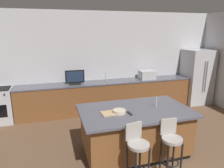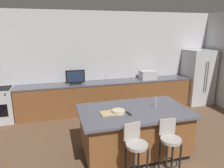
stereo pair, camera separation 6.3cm
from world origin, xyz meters
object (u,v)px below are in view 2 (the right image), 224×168
(kitchen_island, at_px, (134,131))
(microwave, at_px, (148,75))
(tv_remote, at_px, (129,113))
(tv_monitor, at_px, (75,78))
(bar_stool_left, at_px, (135,150))
(cell_phone, at_px, (106,112))
(refrigerator, at_px, (198,77))
(bar_stool_right, at_px, (169,143))
(cutting_board, at_px, (109,113))
(fruit_bowl, at_px, (118,111))

(kitchen_island, relative_size, microwave, 4.46)
(microwave, xyz_separation_m, tv_remote, (-1.54, -2.49, -0.13))
(tv_monitor, bearing_deg, microwave, 1.32)
(microwave, xyz_separation_m, tv_monitor, (-2.25, -0.05, 0.06))
(bar_stool_left, bearing_deg, cell_phone, 94.17)
(microwave, bearing_deg, tv_monitor, -178.68)
(kitchen_island, height_order, refrigerator, refrigerator)
(bar_stool_right, relative_size, cutting_board, 2.92)
(tv_monitor, height_order, tv_remote, tv_monitor)
(cutting_board, bearing_deg, tv_monitor, 99.05)
(bar_stool_right, height_order, tv_remote, bar_stool_right)
(fruit_bowl, height_order, tv_remote, fruit_bowl)
(fruit_bowl, bearing_deg, bar_stool_left, -87.54)
(cutting_board, bearing_deg, tv_remote, -19.30)
(kitchen_island, xyz_separation_m, cell_phone, (-0.56, 0.04, 0.45))
(tv_monitor, relative_size, bar_stool_left, 0.53)
(kitchen_island, xyz_separation_m, tv_remote, (-0.18, -0.16, 0.45))
(bar_stool_right, bearing_deg, cutting_board, 140.45)
(refrigerator, relative_size, cutting_board, 5.39)
(fruit_bowl, distance_m, cell_phone, 0.23)
(microwave, bearing_deg, refrigerator, -2.63)
(microwave, bearing_deg, bar_stool_right, -108.52)
(microwave, height_order, bar_stool_right, microwave)
(tv_monitor, relative_size, tv_remote, 3.12)
(fruit_bowl, bearing_deg, tv_remote, -26.94)
(tv_remote, bearing_deg, refrigerator, 30.94)
(tv_monitor, bearing_deg, fruit_bowl, -77.22)
(microwave, distance_m, cutting_board, 3.03)
(tv_monitor, xyz_separation_m, cell_phone, (0.33, -2.24, -0.19))
(tv_monitor, distance_m, fruit_bowl, 2.41)
(microwave, xyz_separation_m, cutting_board, (-1.88, -2.37, -0.13))
(bar_stool_left, xyz_separation_m, cell_phone, (-0.24, 0.89, 0.30))
(kitchen_island, relative_size, tv_remote, 12.60)
(refrigerator, height_order, bar_stool_right, refrigerator)
(kitchen_island, relative_size, tv_monitor, 4.04)
(cell_phone, bearing_deg, bar_stool_left, -49.92)
(kitchen_island, bearing_deg, microwave, 59.70)
(bar_stool_left, height_order, fruit_bowl, bar_stool_left)
(refrigerator, bearing_deg, microwave, 177.37)
(tv_monitor, xyz_separation_m, bar_stool_left, (0.57, -3.13, -0.49))
(kitchen_island, xyz_separation_m, bar_stool_right, (0.31, -0.80, 0.12))
(fruit_bowl, xyz_separation_m, cell_phone, (-0.20, 0.11, -0.03))
(bar_stool_right, bearing_deg, tv_remote, 130.47)
(cell_phone, bearing_deg, bar_stool_right, -18.62)
(kitchen_island, xyz_separation_m, tv_monitor, (-0.88, 2.28, 0.64))
(fruit_bowl, bearing_deg, kitchen_island, 11.40)
(cell_phone, distance_m, cutting_board, 0.09)
(tv_remote, relative_size, cutting_board, 0.51)
(bar_stool_left, distance_m, fruit_bowl, 0.85)
(refrigerator, bearing_deg, bar_stool_left, -138.16)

